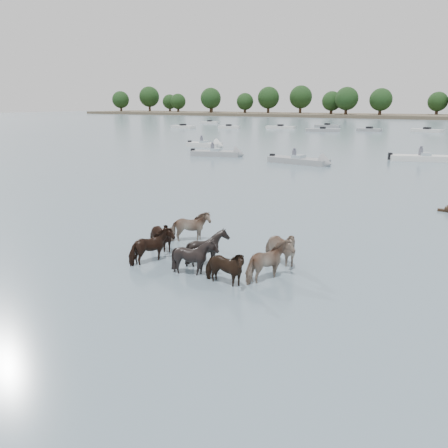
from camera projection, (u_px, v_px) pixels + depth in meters
The scene contains 10 objects.
ground at pixel (144, 256), 15.01m from camera, with size 400.00×400.00×0.00m, color slate.
shoreline at pixel (260, 114), 173.66m from camera, with size 160.00×30.00×1.00m, color #4C4233.
pony_herd at pixel (209, 250), 14.15m from camera, with size 5.93×4.15×1.30m.
swimming_pony at pixel (448, 210), 21.02m from camera, with size 0.72×0.44×0.44m.
motorboat_a at pixel (223, 154), 42.75m from camera, with size 5.40×2.95×1.92m.
motorboat_b at pixel (307, 162), 37.10m from camera, with size 5.92×2.33×1.92m.
motorboat_c at pixel (435, 159), 39.11m from camera, with size 6.51×3.55×1.92m.
motorboat_f at pixel (210, 145), 51.35m from camera, with size 4.70×1.86×1.92m.
distant_flotilla at pixel (433, 131), 76.27m from camera, with size 104.74×27.54×0.93m.
treeline at pixel (254, 99), 173.96m from camera, with size 144.57×23.22×12.03m.
Camera 1 is at (9.62, -10.78, 5.02)m, focal length 35.65 mm.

